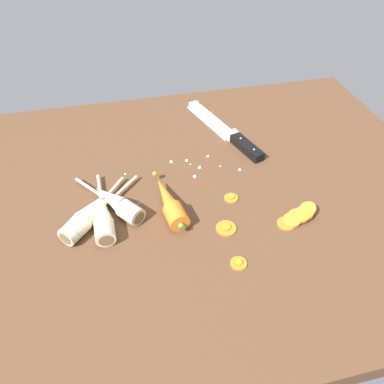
% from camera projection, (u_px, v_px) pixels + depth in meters
% --- Properties ---
extents(ground_plane, '(1.20, 0.90, 0.04)m').
position_uv_depth(ground_plane, '(190.00, 198.00, 0.87)').
color(ground_plane, brown).
extents(chefs_knife, '(0.14, 0.34, 0.04)m').
position_uv_depth(chefs_knife, '(220.00, 126.00, 1.04)').
color(chefs_knife, silver).
rests_on(chefs_knife, ground_plane).
extents(whole_carrot, '(0.06, 0.19, 0.04)m').
position_uv_depth(whole_carrot, '(169.00, 203.00, 0.80)').
color(whole_carrot, orange).
rests_on(whole_carrot, ground_plane).
extents(parsnip_front, '(0.04, 0.21, 0.04)m').
position_uv_depth(parsnip_front, '(103.00, 216.00, 0.77)').
color(parsnip_front, beige).
rests_on(parsnip_front, ground_plane).
extents(parsnip_mid_left, '(0.14, 0.18, 0.04)m').
position_uv_depth(parsnip_mid_left, '(117.00, 203.00, 0.80)').
color(parsnip_mid_left, beige).
rests_on(parsnip_mid_left, ground_plane).
extents(parsnip_mid_right, '(0.14, 0.17, 0.04)m').
position_uv_depth(parsnip_mid_right, '(89.00, 213.00, 0.78)').
color(parsnip_mid_right, beige).
rests_on(parsnip_mid_right, ground_plane).
extents(parsnip_back, '(0.17, 0.18, 0.04)m').
position_uv_depth(parsnip_back, '(91.00, 215.00, 0.77)').
color(parsnip_back, beige).
rests_on(parsnip_back, ground_plane).
extents(carrot_slice_stack, '(0.09, 0.05, 0.03)m').
position_uv_depth(carrot_slice_stack, '(298.00, 216.00, 0.79)').
color(carrot_slice_stack, orange).
rests_on(carrot_slice_stack, ground_plane).
extents(carrot_slice_stray_near, '(0.03, 0.03, 0.01)m').
position_uv_depth(carrot_slice_stray_near, '(231.00, 197.00, 0.84)').
color(carrot_slice_stray_near, orange).
rests_on(carrot_slice_stray_near, ground_plane).
extents(carrot_slice_stray_mid, '(0.03, 0.03, 0.01)m').
position_uv_depth(carrot_slice_stray_mid, '(239.00, 263.00, 0.70)').
color(carrot_slice_stray_mid, orange).
rests_on(carrot_slice_stray_mid, ground_plane).
extents(carrot_slice_stray_far, '(0.04, 0.04, 0.01)m').
position_uv_depth(carrot_slice_stray_far, '(226.00, 228.00, 0.77)').
color(carrot_slice_stray_far, orange).
rests_on(carrot_slice_stray_far, ground_plane).
extents(mince_crumbs, '(0.28, 0.08, 0.01)m').
position_uv_depth(mince_crumbs, '(194.00, 165.00, 0.92)').
color(mince_crumbs, silver).
rests_on(mince_crumbs, ground_plane).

